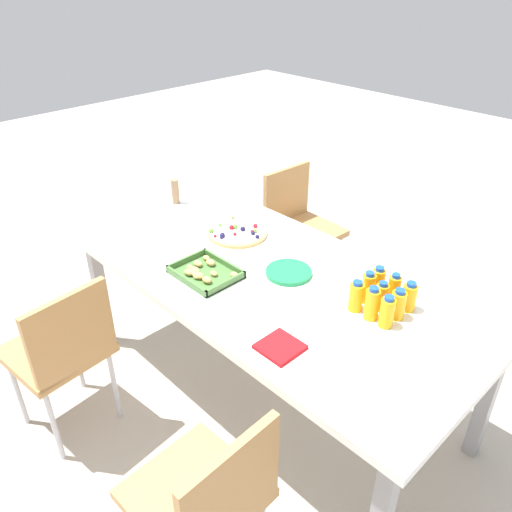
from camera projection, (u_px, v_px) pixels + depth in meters
ground_plane at (268, 389)px, 2.72m from camera, size 12.00×12.00×0.00m
party_table at (270, 285)px, 2.37m from camera, size 2.02×0.97×0.73m
chair_far_left at (208, 497)px, 1.64m from camera, size 0.41×0.41×0.83m
chair_near_right at (298, 221)px, 3.30m from camera, size 0.42×0.42×0.83m
chair_far_right at (62, 348)px, 2.25m from camera, size 0.44×0.44×0.83m
juice_bottle_0 at (409, 297)px, 2.08m from camera, size 0.06×0.06×0.13m
juice_bottle_1 at (394, 289)px, 2.12m from camera, size 0.05×0.05×0.14m
juice_bottle_2 at (378, 282)px, 2.16m from camera, size 0.06×0.06×0.14m
juice_bottle_3 at (398, 305)px, 2.03m from camera, size 0.06×0.06×0.13m
juice_bottle_4 at (381, 297)px, 2.08m from camera, size 0.05×0.05×0.13m
juice_bottle_5 at (368, 288)px, 2.12m from camera, size 0.06×0.06×0.15m
juice_bottle_6 at (387, 312)px, 1.98m from camera, size 0.06×0.06×0.14m
juice_bottle_7 at (372, 304)px, 2.02m from camera, size 0.06×0.06×0.15m
juice_bottle_8 at (356, 296)px, 2.07m from camera, size 0.06×0.06×0.14m
fruit_pizza at (237, 232)px, 2.66m from camera, size 0.31×0.31×0.05m
snack_tray at (205, 272)px, 2.32m from camera, size 0.29×0.23×0.04m
plate_stack at (289, 272)px, 2.33m from camera, size 0.21×0.21×0.02m
napkin_stack at (280, 347)px, 1.90m from camera, size 0.15×0.15×0.02m
cardboard_tube at (175, 191)px, 2.96m from camera, size 0.04×0.04×0.15m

